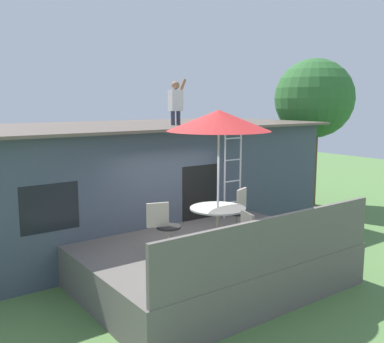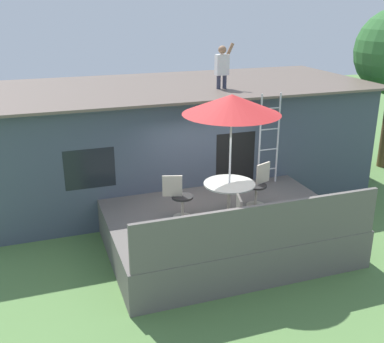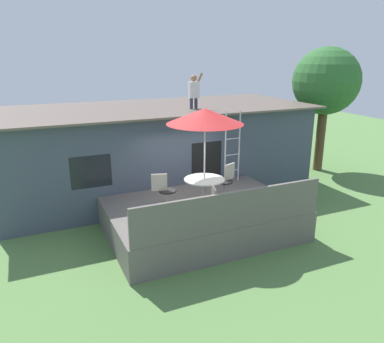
{
  "view_description": "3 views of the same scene",
  "coord_description": "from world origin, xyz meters",
  "views": [
    {
      "loc": [
        -5.09,
        -6.37,
        3.49
      ],
      "look_at": [
        0.1,
        0.77,
        2.09
      ],
      "focal_mm": 41.59,
      "sensor_mm": 36.0,
      "label": 1
    },
    {
      "loc": [
        -3.59,
        -8.24,
        5.0
      ],
      "look_at": [
        -0.36,
        1.04,
        1.42
      ],
      "focal_mm": 44.12,
      "sensor_mm": 36.0,
      "label": 2
    },
    {
      "loc": [
        -3.98,
        -8.4,
        4.6
      ],
      "look_at": [
        0.18,
        0.98,
        1.39
      ],
      "focal_mm": 35.43,
      "sensor_mm": 36.0,
      "label": 3
    }
  ],
  "objects": [
    {
      "name": "patio_chair_right",
      "position": [
        0.86,
        0.19,
        1.26
      ],
      "size": [
        0.6,
        0.44,
        0.92
      ],
      "rotation": [
        0.0,
        0.0,
        -2.74
      ],
      "color": "#A59E8C",
      "rests_on": "deck"
    },
    {
      "name": "patio_chair_left",
      "position": [
        -0.96,
        0.13,
        1.26
      ],
      "size": [
        0.61,
        0.44,
        0.92
      ],
      "rotation": [
        0.0,
        0.0,
        -0.3
      ],
      "color": "#A59E8C",
      "rests_on": "deck"
    },
    {
      "name": "patio_umbrella",
      "position": [
        0.01,
        -0.17,
        3.15
      ],
      "size": [
        1.9,
        1.9,
        2.54
      ],
      "color": "silver",
      "rests_on": "deck"
    },
    {
      "name": "patio_chair_near",
      "position": [
        -0.25,
        -1.15,
        1.26
      ],
      "size": [
        0.44,
        0.61,
        0.92
      ],
      "rotation": [
        0.0,
        0.0,
        1.31
      ],
      "color": "#A59E8C",
      "rests_on": "deck"
    },
    {
      "name": "deck_railing",
      "position": [
        0.0,
        -1.65,
        1.25
      ],
      "size": [
        4.73,
        0.08,
        0.9
      ],
      "primitive_type": "cube",
      "color": "#605B56",
      "rests_on": "deck"
    },
    {
      "name": "deck",
      "position": [
        0.0,
        0.0,
        0.4
      ],
      "size": [
        4.83,
        3.4,
        0.8
      ],
      "primitive_type": "cube",
      "color": "#605B56",
      "rests_on": "ground"
    },
    {
      "name": "step_ladder",
      "position": [
        1.66,
        1.3,
        1.9
      ],
      "size": [
        0.52,
        0.04,
        2.2
      ],
      "color": "silver",
      "rests_on": "deck"
    },
    {
      "name": "ground_plane",
      "position": [
        0.0,
        0.0,
        0.0
      ],
      "size": [
        40.0,
        40.0,
        0.0
      ],
      "primitive_type": "plane",
      "color": "#567F42"
    },
    {
      "name": "person_figure",
      "position": [
        0.98,
        2.64,
        3.53
      ],
      "size": [
        0.47,
        0.2,
        1.11
      ],
      "color": "#33384C",
      "rests_on": "house"
    },
    {
      "name": "house",
      "position": [
        -0.0,
        3.6,
        1.46
      ],
      "size": [
        10.5,
        4.5,
        2.92
      ],
      "color": "#424C5B",
      "rests_on": "ground"
    },
    {
      "name": "patio_table",
      "position": [
        0.01,
        -0.17,
        1.39
      ],
      "size": [
        1.04,
        1.04,
        0.74
      ],
      "color": "#A59E8C",
      "rests_on": "deck"
    }
  ]
}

